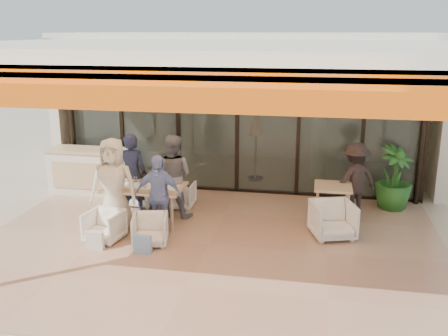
# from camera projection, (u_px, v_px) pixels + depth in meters

# --- Properties ---
(ground) EXTENTS (70.00, 70.00, 0.00)m
(ground) POSITION_uv_depth(u_px,v_px,m) (209.00, 246.00, 8.60)
(ground) COLOR #C6B293
(ground) RESTS_ON ground
(terrace_floor) EXTENTS (8.00, 6.00, 0.01)m
(terrace_floor) POSITION_uv_depth(u_px,v_px,m) (209.00, 245.00, 8.60)
(terrace_floor) COLOR tan
(terrace_floor) RESTS_ON ground
(terrace_structure) EXTENTS (8.00, 6.00, 3.40)m
(terrace_structure) POSITION_uv_depth(u_px,v_px,m) (203.00, 53.00, 7.48)
(terrace_structure) COLOR silver
(terrace_structure) RESTS_ON ground
(glass_storefront) EXTENTS (8.08, 0.10, 3.20)m
(glass_storefront) POSITION_uv_depth(u_px,v_px,m) (237.00, 123.00, 11.01)
(glass_storefront) COLOR #9EADA3
(glass_storefront) RESTS_ON ground
(interior_block) EXTENTS (9.05, 3.62, 3.52)m
(interior_block) POSITION_uv_depth(u_px,v_px,m) (252.00, 84.00, 13.03)
(interior_block) COLOR silver
(interior_block) RESTS_ON ground
(host_counter) EXTENTS (1.85, 0.65, 1.04)m
(host_counter) POSITION_uv_depth(u_px,v_px,m) (90.00, 171.00, 11.21)
(host_counter) COLOR silver
(host_counter) RESTS_ON ground
(dining_table) EXTENTS (1.50, 0.90, 0.93)m
(dining_table) POSITION_uv_depth(u_px,v_px,m) (144.00, 189.00, 9.44)
(dining_table) COLOR #D2AE80
(dining_table) RESTS_ON ground
(chair_far_left) EXTENTS (0.66, 0.63, 0.63)m
(chair_far_left) POSITION_uv_depth(u_px,v_px,m) (141.00, 191.00, 10.51)
(chair_far_left) COLOR white
(chair_far_left) RESTS_ON ground
(chair_far_right) EXTENTS (0.59, 0.55, 0.60)m
(chair_far_right) POSITION_uv_depth(u_px,v_px,m) (180.00, 194.00, 10.36)
(chair_far_right) COLOR white
(chair_far_right) RESTS_ON ground
(chair_near_left) EXTENTS (0.67, 0.64, 0.61)m
(chair_near_left) POSITION_uv_depth(u_px,v_px,m) (104.00, 225.00, 8.71)
(chair_near_left) COLOR white
(chair_near_left) RESTS_ON ground
(chair_near_right) EXTENTS (0.69, 0.66, 0.60)m
(chair_near_right) POSITION_uv_depth(u_px,v_px,m) (150.00, 228.00, 8.56)
(chair_near_right) COLOR white
(chair_near_right) RESTS_ON ground
(diner_navy) EXTENTS (0.67, 0.50, 1.65)m
(diner_navy) POSITION_uv_depth(u_px,v_px,m) (132.00, 174.00, 9.90)
(diner_navy) COLOR #1B1D3B
(diner_navy) RESTS_ON ground
(diner_grey) EXTENTS (0.86, 0.69, 1.66)m
(diner_grey) POSITION_uv_depth(u_px,v_px,m) (172.00, 176.00, 9.75)
(diner_grey) COLOR slate
(diner_grey) RESTS_ON ground
(diner_cream) EXTENTS (0.89, 0.62, 1.75)m
(diner_cream) POSITION_uv_depth(u_px,v_px,m) (114.00, 185.00, 9.03)
(diner_cream) COLOR #EEE4C4
(diner_cream) RESTS_ON ground
(diner_periwinkle) EXTENTS (0.88, 0.38, 1.48)m
(diner_periwinkle) POSITION_uv_depth(u_px,v_px,m) (158.00, 195.00, 8.92)
(diner_periwinkle) COLOR #788DC8
(diner_periwinkle) RESTS_ON ground
(tote_bag_cream) EXTENTS (0.30, 0.10, 0.34)m
(tote_bag_cream) POSITION_uv_depth(u_px,v_px,m) (95.00, 241.00, 8.37)
(tote_bag_cream) COLOR silver
(tote_bag_cream) RESTS_ON ground
(tote_bag_blue) EXTENTS (0.30, 0.10, 0.34)m
(tote_bag_blue) POSITION_uv_depth(u_px,v_px,m) (143.00, 245.00, 8.22)
(tote_bag_blue) COLOR #99BFD8
(tote_bag_blue) RESTS_ON ground
(side_table) EXTENTS (0.70, 0.70, 0.74)m
(side_table) POSITION_uv_depth(u_px,v_px,m) (333.00, 191.00, 9.48)
(side_table) COLOR #D2AE80
(side_table) RESTS_ON ground
(side_chair) EXTENTS (0.88, 0.85, 0.73)m
(side_chair) POSITION_uv_depth(u_px,v_px,m) (333.00, 218.00, 8.84)
(side_chair) COLOR white
(side_chair) RESTS_ON ground
(standing_woman) EXTENTS (1.11, 0.98, 1.50)m
(standing_woman) POSITION_uv_depth(u_px,v_px,m) (355.00, 180.00, 9.78)
(standing_woman) COLOR black
(standing_woman) RESTS_ON ground
(potted_palm) EXTENTS (1.06, 1.06, 1.34)m
(potted_palm) POSITION_uv_depth(u_px,v_px,m) (394.00, 178.00, 10.18)
(potted_palm) COLOR #1E5919
(potted_palm) RESTS_ON ground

